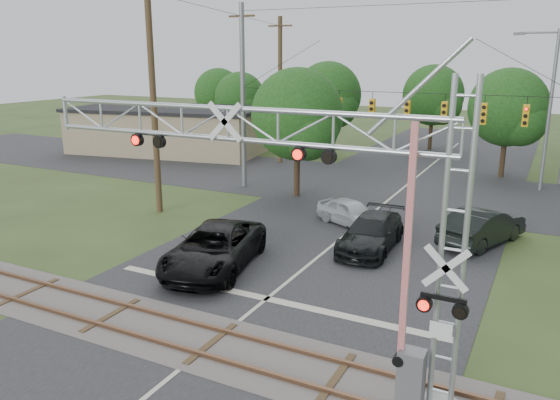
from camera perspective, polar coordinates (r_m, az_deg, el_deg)
The scene contains 14 objects.
ground at distance 15.69m, azimuth -11.45°, elevation -17.81°, with size 160.00×160.00×0.00m, color #34441F.
road_main at distance 23.44m, azimuth 3.88°, elevation -6.11°, with size 14.00×90.00×0.02m, color #242426.
road_cross at distance 36.19m, azimuth 12.67°, elevation 1.15°, with size 90.00×12.00×0.02m, color #242426.
railroad_track at distance 17.04m, azimuth -7.17°, elevation -14.65°, with size 90.00×3.20×0.17m.
crossing_gantry at distance 13.38m, azimuth 2.66°, elevation 0.10°, with size 12.18×1.03×8.05m.
traffic_signal_span at distance 31.23m, azimuth 12.91°, elevation 9.56°, with size 19.34×0.36×11.50m.
pickup_black at distance 22.24m, azimuth -6.90°, elevation -5.02°, with size 2.86×6.21×1.73m, color black.
car_dark at distance 24.60m, azimuth 9.52°, elevation -3.42°, with size 2.11×5.19×1.51m, color black.
sedan_silver at distance 27.92m, azimuth 7.39°, elevation -1.29°, with size 1.58×3.94×1.34m, color #B5B9BD.
suv_dark at distance 26.61m, azimuth 20.42°, elevation -2.57°, with size 1.77×5.08×1.67m, color black.
commercial_building at distance 49.89m, azimuth -11.42°, elevation 7.23°, with size 18.07×11.36×3.93m.
streetlight at distance 37.87m, azimuth 26.13°, elevation 9.12°, with size 2.65×0.28×9.94m.
utility_poles at distance 33.57m, azimuth 16.37°, elevation 10.60°, with size 25.09×29.37×13.17m.
treeline at distance 41.62m, azimuth 21.05°, elevation 9.77°, with size 51.98×26.27×9.65m.
Camera 1 is at (8.51, -10.16, 8.41)m, focal length 35.00 mm.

